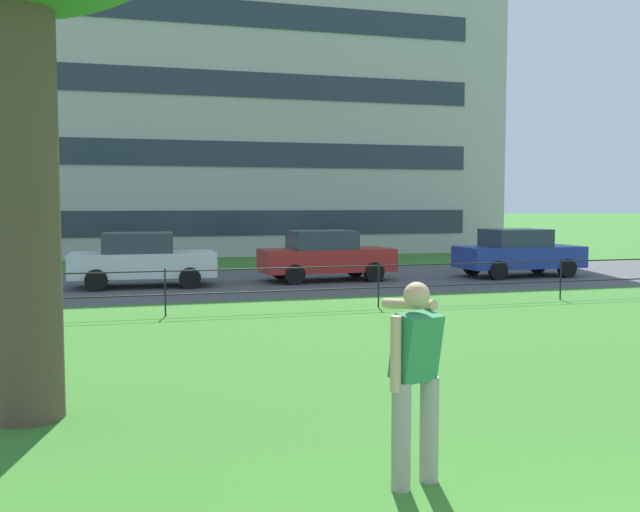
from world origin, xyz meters
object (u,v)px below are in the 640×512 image
Objects in this scene: car_white_right at (142,259)px; apartment_building_background at (198,71)px; car_red_center at (325,255)px; person_thrower at (415,376)px; car_blue_left at (518,252)px.

apartment_building_background is at bearing 78.60° from car_white_right.
car_white_right and car_red_center have the same top height.
person_thrower reaches higher than car_white_right.
person_thrower reaches higher than car_red_center.
car_white_right is at bearing 96.51° from person_thrower.
car_white_right is at bearing 178.55° from car_blue_left.
car_red_center is at bearing -83.44° from apartment_building_background.
car_red_center is at bearing 1.59° from car_white_right.
car_blue_left is at bearing -4.04° from car_red_center.
apartment_building_background reaches higher than car_red_center.
car_blue_left is 0.14× the size of apartment_building_background.
car_blue_left is at bearing -1.45° from car_white_right.
apartment_building_background reaches higher than car_white_right.
person_thrower is 0.42× the size of car_white_right.
apartment_building_background reaches higher than person_thrower.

